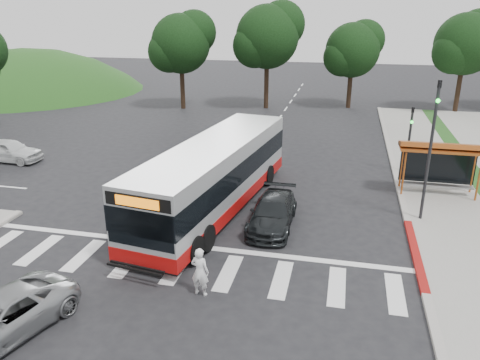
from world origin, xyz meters
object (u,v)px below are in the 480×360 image
(transit_bus, at_px, (215,177))
(dark_sedan, at_px, (273,213))
(pedestrian, at_px, (200,272))
(silver_suv_south, at_px, (0,317))

(transit_bus, xyz_separation_m, dark_sedan, (3.02, -1.21, -1.03))
(transit_bus, xyz_separation_m, pedestrian, (1.47, -7.13, -0.81))
(transit_bus, relative_size, pedestrian, 7.39)
(dark_sedan, distance_m, silver_suv_south, 11.51)
(dark_sedan, relative_size, silver_suv_south, 0.98)
(transit_bus, relative_size, silver_suv_south, 2.81)
(transit_bus, bearing_deg, dark_sedan, -13.67)
(transit_bus, distance_m, silver_suv_south, 11.23)
(silver_suv_south, bearing_deg, transit_bus, 87.01)
(pedestrian, distance_m, dark_sedan, 6.12)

